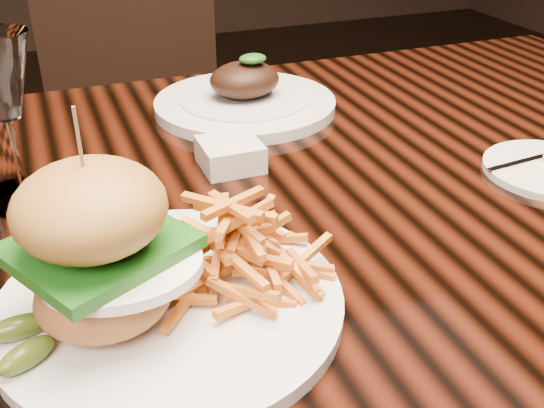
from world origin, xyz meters
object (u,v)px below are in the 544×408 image
object	(u,v)px
dining_table	(274,228)
far_dish	(245,99)
wine_glass	(1,83)
burger_plate	(162,260)
chair_far	(140,105)

from	to	relation	value
dining_table	far_dish	bearing A→B (deg)	79.75
dining_table	wine_glass	bearing A→B (deg)	172.04
dining_table	far_dish	xyz separation A→B (m)	(0.04, 0.24, 0.09)
burger_plate	chair_far	xyz separation A→B (m)	(0.16, 1.11, -0.27)
burger_plate	far_dish	xyz separation A→B (m)	(0.23, 0.46, -0.04)
burger_plate	chair_far	size ratio (longest dim) A/B	0.34
dining_table	wine_glass	xyz separation A→B (m)	(-0.30, 0.04, 0.23)
burger_plate	far_dish	distance (m)	0.52
dining_table	wine_glass	world-z (taller)	wine_glass
dining_table	burger_plate	xyz separation A→B (m)	(-0.19, -0.22, 0.13)
dining_table	chair_far	size ratio (longest dim) A/B	1.68
dining_table	chair_far	bearing A→B (deg)	91.71
dining_table	far_dish	size ratio (longest dim) A/B	5.46
far_dish	burger_plate	bearing A→B (deg)	-117.03
burger_plate	wine_glass	size ratio (longest dim) A/B	1.55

